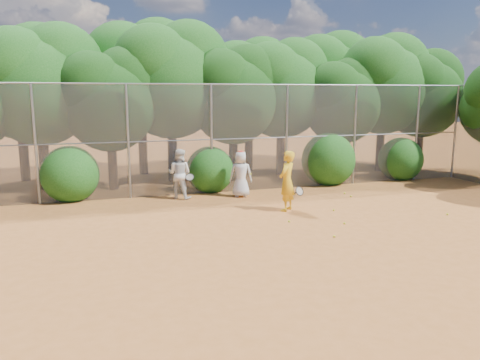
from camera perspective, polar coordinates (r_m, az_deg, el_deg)
name	(u,v)px	position (r m, az deg, el deg)	size (l,w,h in m)	color
ground	(305,236)	(12.47, 7.92, -6.74)	(80.00, 80.00, 0.00)	#A85D26
fence_back	(234,137)	(17.55, -0.70, 5.22)	(20.05, 0.09, 4.03)	gray
tree_1	(40,80)	(19.35, -23.21, 11.14)	(4.64, 4.03, 6.35)	black
tree_2	(110,96)	(18.58, -15.51, 9.87)	(3.99, 3.47, 5.47)	black
tree_3	(172,75)	(19.85, -8.32, 12.50)	(4.89, 4.26, 6.70)	black
tree_4	(234,91)	(19.81, -0.72, 10.76)	(4.19, 3.64, 5.73)	black
tree_5	(282,85)	(21.42, 5.19, 11.48)	(4.51, 3.92, 6.17)	black
tree_6	(343,98)	(21.61, 12.41, 9.74)	(3.86, 3.36, 5.29)	black
tree_7	(384,80)	(23.47, 17.18, 11.55)	(4.77, 4.14, 6.53)	black
tree_8	(423,90)	(24.40, 21.45, 10.15)	(4.25, 3.70, 5.82)	black
tree_9	(19,77)	(21.76, -25.33, 11.28)	(4.83, 4.20, 6.62)	black
tree_10	(141,72)	(21.91, -11.93, 12.80)	(5.15, 4.48, 7.06)	black
tree_11	(250,83)	(22.56, 1.21, 11.77)	(4.64, 4.03, 6.35)	black
tree_12	(329,77)	(24.93, 10.84, 12.27)	(5.02, 4.37, 6.88)	black
bush_0	(70,172)	(17.26, -20.04, 0.96)	(2.00, 2.00, 2.00)	#164E13
bush_1	(210,168)	(17.75, -3.70, 1.51)	(1.80, 1.80, 1.80)	#164E13
bush_2	(328,157)	(19.51, 10.71, 2.76)	(2.20, 2.20, 2.20)	#164E13
bush_3	(401,157)	(21.40, 19.00, 2.64)	(1.90, 1.90, 1.90)	#164E13
player_yellow	(287,181)	(14.80, 5.75, -0.13)	(0.93, 0.81, 1.91)	yellow
player_teen	(241,174)	(16.75, 0.11, 0.76)	(0.92, 0.73, 1.68)	silver
player_white	(180,174)	(16.61, -7.39, 0.76)	(1.09, 1.04, 1.77)	white
ball_0	(334,210)	(15.14, 11.36, -3.61)	(0.07, 0.07, 0.07)	yellow
ball_1	(351,196)	(17.30, 13.38, -1.92)	(0.07, 0.07, 0.07)	yellow
ball_2	(334,236)	(12.43, 11.43, -6.74)	(0.07, 0.07, 0.07)	yellow
ball_3	(447,214)	(15.70, 23.96, -3.82)	(0.07, 0.07, 0.07)	yellow
ball_4	(344,223)	(13.70, 12.61, -5.17)	(0.07, 0.07, 0.07)	yellow
ball_5	(345,193)	(17.76, 12.63, -1.57)	(0.07, 0.07, 0.07)	yellow
ball_6	(289,221)	(13.64, 6.01, -5.03)	(0.07, 0.07, 0.07)	yellow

